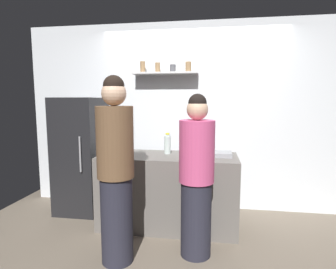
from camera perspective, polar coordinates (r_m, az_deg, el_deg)
The scene contains 11 objects.
ground_plane at distance 3.07m, azimuth 3.14°, elevation -22.85°, with size 5.28×5.28×0.00m, color #726656.
back_wall_assembly at distance 3.91m, azimuth 5.09°, elevation 3.75°, with size 4.80×0.32×2.60m.
refrigerator at distance 3.99m, azimuth -17.59°, elevation -4.03°, with size 0.58×0.69×1.57m.
counter at distance 3.39m, azimuth -0.00°, elevation -11.65°, with size 1.64×0.65×0.88m, color #66605B.
baking_pan at distance 3.27m, azimuth 10.13°, elevation -4.03°, with size 0.34×0.24×0.05m, color gray.
utensil_holder at distance 3.68m, azimuth -10.54°, elevation -2.19°, with size 0.11×0.11×0.22m.
wine_bottle_green_glass at distance 3.18m, azimuth -12.35°, elevation -2.84°, with size 0.07×0.07×0.31m.
wine_bottle_dark_glass at distance 3.19m, azimuth 4.66°, elevation -2.45°, with size 0.07×0.07×0.33m.
water_bottle_plastic at distance 3.34m, azimuth -0.11°, elevation -2.08°, with size 0.08×0.08×0.26m.
person_brown_jacket at distance 2.60m, azimuth -10.81°, elevation -7.63°, with size 0.34×0.34×1.76m.
person_pink_top at distance 2.70m, azimuth 5.93°, elevation -9.05°, with size 0.34×0.34×1.60m.
Camera 1 is at (0.26, -2.65, 1.54)m, focal length 29.30 mm.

